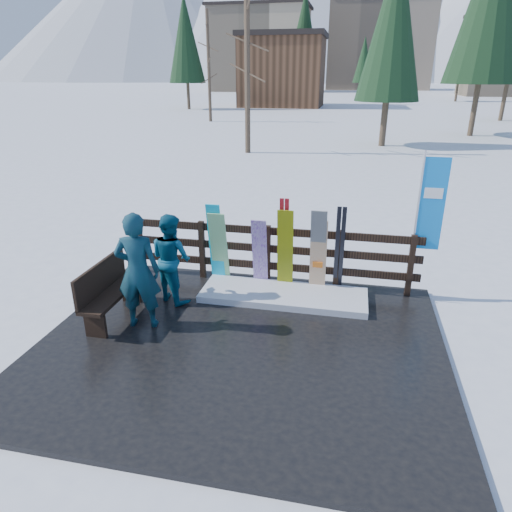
% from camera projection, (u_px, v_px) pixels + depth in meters
% --- Properties ---
extents(ground, '(700.00, 700.00, 0.00)m').
position_uv_depth(ground, '(240.00, 347.00, 6.88)').
color(ground, white).
rests_on(ground, ground).
extents(deck, '(6.00, 5.00, 0.08)m').
position_uv_depth(deck, '(240.00, 345.00, 6.86)').
color(deck, black).
rests_on(deck, ground).
extents(fence, '(5.60, 0.10, 1.15)m').
position_uv_depth(fence, '(268.00, 251.00, 8.60)').
color(fence, black).
rests_on(fence, deck).
extents(snow_patch, '(2.95, 1.00, 0.12)m').
position_uv_depth(snow_patch, '(284.00, 295.00, 8.20)').
color(snow_patch, white).
rests_on(snow_patch, deck).
extents(bench, '(0.41, 1.50, 0.97)m').
position_uv_depth(bench, '(108.00, 289.00, 7.38)').
color(bench, black).
rests_on(bench, deck).
extents(snowboard_0, '(0.26, 0.30, 1.60)m').
position_uv_depth(snowboard_0, '(216.00, 244.00, 8.53)').
color(snowboard_0, '#0ECDF1').
rests_on(snowboard_0, deck).
extents(snowboard_1, '(0.32, 0.34, 1.44)m').
position_uv_depth(snowboard_1, '(219.00, 248.00, 8.55)').
color(snowboard_1, white).
rests_on(snowboard_1, deck).
extents(snowboard_2, '(0.29, 0.20, 1.55)m').
position_uv_depth(snowboard_2, '(285.00, 250.00, 8.29)').
color(snowboard_2, '#EEFA05').
rests_on(snowboard_2, deck).
extents(snowboard_3, '(0.28, 0.30, 1.36)m').
position_uv_depth(snowboard_3, '(260.00, 253.00, 8.41)').
color(snowboard_3, silver).
rests_on(snowboard_3, deck).
extents(snowboard_4, '(0.28, 0.31, 1.60)m').
position_uv_depth(snowboard_4, '(318.00, 252.00, 8.17)').
color(snowboard_4, black).
rests_on(snowboard_4, deck).
extents(snowboard_5, '(0.30, 0.20, 1.41)m').
position_uv_depth(snowboard_5, '(318.00, 257.00, 8.20)').
color(snowboard_5, silver).
rests_on(snowboard_5, deck).
extents(ski_pair_a, '(0.16, 0.17, 1.74)m').
position_uv_depth(ski_pair_a, '(284.00, 244.00, 8.32)').
color(ski_pair_a, '#AB151D').
rests_on(ski_pair_a, deck).
extents(ski_pair_b, '(0.17, 0.33, 1.67)m').
position_uv_depth(ski_pair_b, '(339.00, 250.00, 8.14)').
color(ski_pair_b, black).
rests_on(ski_pair_b, deck).
extents(rental_flag, '(0.45, 0.04, 2.60)m').
position_uv_depth(rental_flag, '(428.00, 210.00, 7.77)').
color(rental_flag, silver).
rests_on(rental_flag, deck).
extents(person_front, '(0.75, 0.57, 1.88)m').
position_uv_depth(person_front, '(138.00, 271.00, 7.01)').
color(person_front, '#114A4F').
rests_on(person_front, deck).
extents(person_back, '(0.96, 0.90, 1.58)m').
position_uv_depth(person_back, '(171.00, 258.00, 7.90)').
color(person_back, '#0E516F').
rests_on(person_back, deck).
extents(resort_buildings, '(73.00, 87.60, 22.60)m').
position_uv_depth(resort_buildings, '(360.00, 47.00, 107.91)').
color(resort_buildings, tan).
rests_on(resort_buildings, ground).
extents(trees, '(42.23, 68.88, 13.62)m').
position_uv_depth(trees, '(377.00, 51.00, 47.41)').
color(trees, '#382B1E').
rests_on(trees, ground).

